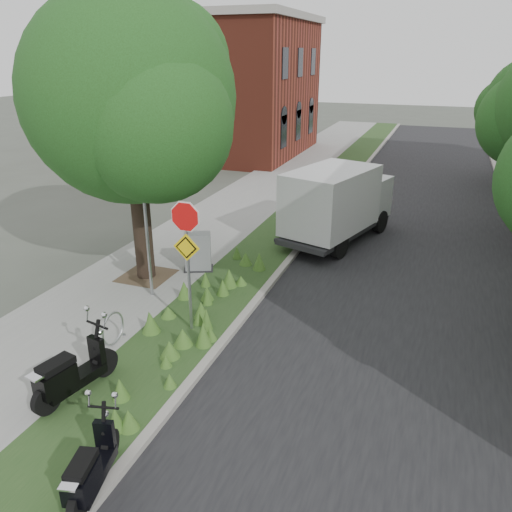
{
  "coord_description": "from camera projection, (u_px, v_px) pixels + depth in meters",
  "views": [
    {
      "loc": [
        3.59,
        -8.44,
        6.12
      ],
      "look_at": [
        -0.54,
        2.63,
        1.3
      ],
      "focal_mm": 35.0,
      "sensor_mm": 36.0,
      "label": 1
    }
  ],
  "objects": [
    {
      "name": "bike_hoop",
      "position": [
        113.0,
        329.0,
        10.96
      ],
      "size": [
        0.06,
        0.78,
        0.77
      ],
      "color": "#A5A8AD",
      "rests_on": "ground"
    },
    {
      "name": "sidewalk_near",
      "position": [
        235.0,
        209.0,
        20.82
      ],
      "size": [
        3.5,
        60.0,
        0.12
      ],
      "primitive_type": "cube",
      "color": "gray",
      "rests_on": "ground"
    },
    {
      "name": "bare_post",
      "position": [
        146.0,
        224.0,
        12.59
      ],
      "size": [
        0.08,
        0.08,
        4.0
      ],
      "color": "#A5A8AD",
      "rests_on": "ground"
    },
    {
      "name": "scooter_near",
      "position": [
        67.0,
        379.0,
        9.16
      ],
      "size": [
        0.65,
        1.91,
        0.92
      ],
      "color": "black",
      "rests_on": "ground"
    },
    {
      "name": "verge",
      "position": [
        298.0,
        216.0,
        19.93
      ],
      "size": [
        2.0,
        60.0,
        0.12
      ],
      "primitive_type": "cube",
      "color": "#26451D",
      "rests_on": "ground"
    },
    {
      "name": "brick_building",
      "position": [
        230.0,
        86.0,
        31.36
      ],
      "size": [
        9.4,
        10.4,
        8.3
      ],
      "color": "maroon",
      "rests_on": "ground"
    },
    {
      "name": "street_tree_main",
      "position": [
        130.0,
        108.0,
        12.78
      ],
      "size": [
        6.21,
        5.54,
        7.66
      ],
      "color": "black",
      "rests_on": "ground"
    },
    {
      "name": "box_truck",
      "position": [
        337.0,
        201.0,
        16.96
      ],
      "size": [
        3.21,
        5.24,
        2.22
      ],
      "color": "#262628",
      "rests_on": "ground"
    },
    {
      "name": "ground",
      "position": [
        237.0,
        358.0,
        10.79
      ],
      "size": [
        120.0,
        120.0,
        0.0
      ],
      "primitive_type": "plane",
      "color": "#4C5147",
      "rests_on": "ground"
    },
    {
      "name": "sign_assembly",
      "position": [
        186.0,
        240.0,
        10.87
      ],
      "size": [
        0.94,
        0.08,
        3.22
      ],
      "color": "#A5A8AD",
      "rests_on": "ground"
    },
    {
      "name": "road",
      "position": [
        415.0,
        231.0,
        18.49
      ],
      "size": [
        7.0,
        60.0,
        0.01
      ],
      "primitive_type": "cube",
      "color": "black",
      "rests_on": "ground"
    },
    {
      "name": "kerb_near",
      "position": [
        322.0,
        219.0,
        19.6
      ],
      "size": [
        0.2,
        60.0,
        0.13
      ],
      "primitive_type": "cube",
      "color": "#9E9991",
      "rests_on": "ground"
    },
    {
      "name": "scooter_far",
      "position": [
        89.0,
        476.0,
        7.14
      ],
      "size": [
        0.6,
        1.64,
        0.79
      ],
      "color": "black",
      "rests_on": "ground"
    },
    {
      "name": "utility_cabinet",
      "position": [
        198.0,
        252.0,
        14.72
      ],
      "size": [
        1.01,
        0.87,
        1.13
      ],
      "color": "#262628",
      "rests_on": "ground"
    }
  ]
}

